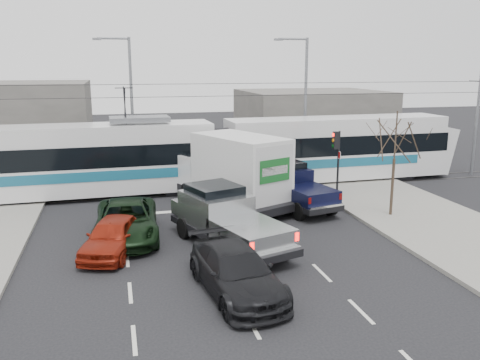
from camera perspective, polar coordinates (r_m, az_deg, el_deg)
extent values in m
plane|color=black|center=(20.74, 1.52, -7.65)|extent=(120.00, 120.00, 0.00)
cube|color=gray|center=(24.57, 22.29, -5.15)|extent=(6.00, 60.00, 0.15)
cube|color=#33302D|center=(30.07, -3.55, -1.14)|extent=(60.00, 1.60, 0.03)
cube|color=slate|center=(46.30, 8.01, 6.81)|extent=(12.00, 10.00, 5.00)
cylinder|color=#47382B|center=(25.43, 16.73, -0.74)|extent=(0.14, 0.14, 2.75)
cylinder|color=#47382B|center=(24.99, 17.10, 4.84)|extent=(0.07, 0.07, 2.25)
cylinder|color=black|center=(28.34, 10.96, 1.81)|extent=(0.12, 0.12, 3.60)
cube|color=black|center=(28.05, 10.70, 4.40)|extent=(0.28, 0.28, 0.95)
cylinder|color=#FF0C07|center=(27.94, 10.44, 5.00)|extent=(0.06, 0.20, 0.20)
cylinder|color=orange|center=(27.98, 10.42, 4.39)|extent=(0.06, 0.20, 0.20)
cylinder|color=#05330C|center=(28.03, 10.39, 3.79)|extent=(0.06, 0.20, 0.20)
cube|color=white|center=(28.11, 11.09, 2.75)|extent=(0.02, 0.30, 0.40)
cylinder|color=slate|center=(35.20, 7.34, 8.24)|extent=(0.20, 0.20, 9.00)
cylinder|color=slate|center=(34.79, 5.96, 15.48)|extent=(2.00, 0.14, 0.14)
cube|color=slate|center=(34.46, 4.34, 15.45)|extent=(0.55, 0.25, 0.14)
cylinder|color=slate|center=(34.84, -12.03, 8.02)|extent=(0.20, 0.20, 9.00)
cylinder|color=slate|center=(34.75, -14.08, 15.18)|extent=(2.00, 0.14, 0.14)
cube|color=slate|center=(34.76, -15.78, 15.00)|extent=(0.55, 0.25, 0.14)
cylinder|color=black|center=(29.24, -3.70, 9.36)|extent=(60.00, 0.03, 0.03)
cylinder|color=black|center=(29.20, -3.72, 10.74)|extent=(60.00, 0.03, 0.03)
cylinder|color=slate|center=(37.11, 25.01, 5.83)|extent=(0.20, 0.20, 7.00)
cube|color=silver|center=(29.59, -16.86, 0.32)|extent=(14.14, 3.38, 1.70)
cube|color=black|center=(29.34, -17.03, 2.83)|extent=(14.21, 3.41, 1.16)
cube|color=silver|center=(29.19, -17.16, 4.85)|extent=(14.14, 3.26, 1.08)
cube|color=#175A76|center=(28.07, -16.94, 0.30)|extent=(9.84, 0.32, 0.54)
cube|color=silver|center=(32.94, 10.73, 1.88)|extent=(14.14, 3.38, 1.70)
cube|color=black|center=(32.72, 10.83, 4.15)|extent=(14.21, 3.41, 1.16)
cube|color=silver|center=(32.58, 10.90, 5.96)|extent=(14.14, 3.26, 1.08)
cube|color=#175A76|center=(31.58, 11.94, 1.93)|extent=(9.84, 0.32, 0.54)
cylinder|color=black|center=(30.16, -2.33, 3.19)|extent=(1.18, 2.86, 2.83)
cube|color=slate|center=(29.17, -11.22, 6.73)|extent=(3.33, 1.87, 0.27)
cube|color=black|center=(30.14, -24.02, -1.85)|extent=(2.26, 2.57, 0.39)
cube|color=black|center=(30.13, -6.54, -0.80)|extent=(2.26, 2.57, 0.39)
cube|color=black|center=(31.16, 1.80, -0.27)|extent=(2.26, 2.57, 0.39)
cube|color=black|center=(34.96, 16.29, 0.66)|extent=(2.26, 2.57, 0.39)
cube|color=black|center=(20.54, -1.08, -6.02)|extent=(4.20, 6.86, 0.28)
cube|color=#A9ACAD|center=(21.27, -2.74, -3.17)|extent=(2.95, 3.28, 1.29)
cube|color=black|center=(21.19, -2.91, -1.35)|extent=(2.42, 2.45, 0.61)
cube|color=#A9ACAD|center=(22.65, -4.70, -2.87)|extent=(2.39, 1.79, 0.61)
cube|color=#A9ACAD|center=(19.26, 1.15, -5.92)|extent=(3.01, 3.47, 0.73)
cube|color=silver|center=(18.07, 4.15, -8.26)|extent=(2.01, 0.85, 0.20)
cube|color=#FF0C07|center=(17.49, 1.31, -7.51)|extent=(0.18, 0.13, 0.31)
cube|color=#FF0C07|center=(18.60, 6.38, -6.33)|extent=(0.18, 0.13, 0.31)
cylinder|color=black|center=(21.85, -6.25, -5.40)|extent=(0.58, 0.95, 0.89)
cylinder|color=black|center=(22.79, -1.61, -4.55)|extent=(0.58, 0.95, 0.89)
cylinder|color=black|center=(18.44, -0.41, -8.83)|extent=(0.58, 0.95, 0.89)
cylinder|color=black|center=(19.54, 4.74, -7.60)|extent=(0.58, 0.95, 0.89)
cube|color=black|center=(26.55, -0.96, -1.69)|extent=(5.46, 7.99, 0.38)
cube|color=white|center=(28.65, -4.44, 1.24)|extent=(3.00, 2.67, 1.74)
cube|color=black|center=(28.65, -4.63, 2.56)|extent=(2.44, 1.98, 0.65)
cube|color=silver|center=(25.61, 0.05, 1.44)|extent=(4.47, 5.77, 3.20)
cube|color=silver|center=(23.69, 3.86, 0.47)|extent=(2.11, 0.98, 2.82)
cube|color=#13561F|center=(23.59, 3.95, 1.06)|extent=(1.67, 0.76, 1.09)
cube|color=black|center=(23.93, 4.19, -3.63)|extent=(2.25, 1.20, 0.20)
cylinder|color=black|center=(27.90, -5.84, -1.27)|extent=(0.69, 1.02, 0.98)
cylinder|color=black|center=(29.14, -2.03, -0.60)|extent=(0.69, 1.02, 0.98)
cylinder|color=black|center=(24.27, -0.10, -3.22)|extent=(0.74, 1.12, 1.08)
cylinder|color=black|center=(25.68, 3.94, -2.35)|extent=(0.74, 1.12, 1.08)
cube|color=black|center=(26.19, 6.28, -1.98)|extent=(3.16, 5.72, 0.27)
cube|color=black|center=(26.81, 5.18, 0.06)|extent=(2.42, 2.65, 1.24)
cube|color=black|center=(26.76, 5.09, 1.46)|extent=(2.02, 1.96, 0.59)
cube|color=black|center=(27.95, 3.77, 0.09)|extent=(2.07, 1.37, 0.59)
cube|color=black|center=(25.13, 7.78, -1.63)|extent=(2.45, 2.81, 0.70)
cube|color=silver|center=(24.11, 9.65, -3.04)|extent=(1.84, 0.60, 0.19)
cube|color=#590505|center=(23.59, 7.80, -2.32)|extent=(0.17, 0.12, 0.30)
cube|color=#590505|center=(24.60, 11.18, -1.82)|extent=(0.17, 0.12, 0.30)
cylinder|color=black|center=(27.20, 2.65, -1.71)|extent=(0.49, 0.91, 0.87)
cylinder|color=black|center=(28.13, 5.92, -1.28)|extent=(0.49, 0.91, 0.87)
cylinder|color=black|center=(24.36, 6.66, -3.52)|extent=(0.49, 0.91, 0.87)
cylinder|color=black|center=(25.39, 10.14, -2.96)|extent=(0.49, 0.91, 0.87)
imported|color=black|center=(22.15, -12.64, -4.48)|extent=(2.85, 5.75, 1.57)
imported|color=maroon|center=(20.55, -14.09, -6.10)|extent=(2.97, 4.57, 1.45)
imported|color=black|center=(16.59, -0.43, -10.26)|extent=(2.74, 5.37, 1.49)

